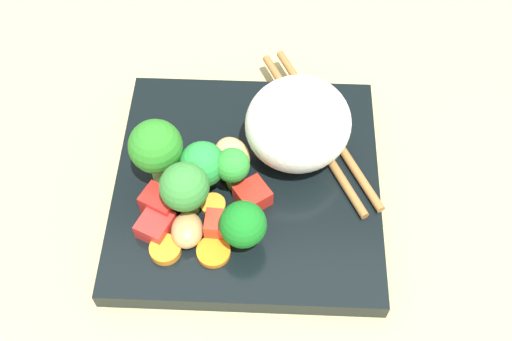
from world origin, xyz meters
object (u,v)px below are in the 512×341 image
broccoli_floret_4 (202,165)px  chopstick_pair (319,127)px  rice_mound (298,124)px  carrot_slice_0 (165,250)px  square_plate (247,185)px

broccoli_floret_4 → chopstick_pair: 12.42cm
rice_mound → carrot_slice_0: size_ratio=3.55×
broccoli_floret_4 → carrot_slice_0: size_ratio=1.98×
rice_mound → broccoli_floret_4: bearing=116.2°
rice_mound → carrot_slice_0: 15.59cm
square_plate → broccoli_floret_4: bearing=101.3°
broccoli_floret_4 → carrot_slice_0: bearing=158.4°
rice_mound → broccoli_floret_4: 9.03cm
chopstick_pair → square_plate: bearing=106.0°
carrot_slice_0 → chopstick_pair: size_ratio=0.13×
square_plate → rice_mound: 7.33cm
rice_mound → carrot_slice_0: bearing=135.0°
rice_mound → chopstick_pair: bearing=-39.0°
square_plate → broccoli_floret_4: (-0.75, 3.74, 3.98)cm
broccoli_floret_4 → square_plate: bearing=-78.7°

